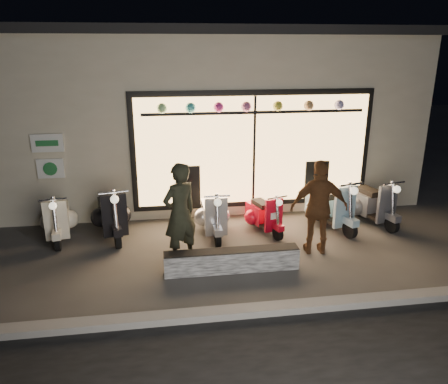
# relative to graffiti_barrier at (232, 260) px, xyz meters

# --- Properties ---
(ground) EXTENTS (40.00, 40.00, 0.00)m
(ground) POSITION_rel_graffiti_barrier_xyz_m (0.12, 0.65, -0.20)
(ground) COLOR #383533
(ground) RESTS_ON ground
(kerb) EXTENTS (40.00, 0.25, 0.12)m
(kerb) POSITION_rel_graffiti_barrier_xyz_m (0.12, -1.35, -0.14)
(kerb) COLOR slate
(kerb) RESTS_ON ground
(shop_building) EXTENTS (10.20, 6.23, 4.20)m
(shop_building) POSITION_rel_graffiti_barrier_xyz_m (0.13, 5.63, 1.90)
(shop_building) COLOR beige
(shop_building) RESTS_ON ground
(graffiti_barrier) EXTENTS (2.36, 0.28, 0.40)m
(graffiti_barrier) POSITION_rel_graffiti_barrier_xyz_m (0.00, 0.00, 0.00)
(graffiti_barrier) COLOR black
(graffiti_barrier) RESTS_ON ground
(scooter_silver) EXTENTS (0.45, 1.39, 1.00)m
(scooter_silver) POSITION_rel_graffiti_barrier_xyz_m (-0.12, 1.74, 0.20)
(scooter_silver) COLOR black
(scooter_silver) RESTS_ON ground
(scooter_red) EXTENTS (0.63, 1.23, 0.88)m
(scooter_red) POSITION_rel_graffiti_barrier_xyz_m (0.95, 1.75, 0.15)
(scooter_red) COLOR black
(scooter_red) RESTS_ON ground
(scooter_black) EXTENTS (0.70, 1.54, 1.09)m
(scooter_black) POSITION_rel_graffiti_barrier_xyz_m (-2.22, 2.01, 0.24)
(scooter_black) COLOR black
(scooter_black) RESTS_ON ground
(scooter_cream) EXTENTS (0.57, 1.40, 1.00)m
(scooter_cream) POSITION_rel_graffiti_barrier_xyz_m (-3.30, 2.01, 0.20)
(scooter_cream) COLOR black
(scooter_cream) RESTS_ON ground
(scooter_blue) EXTENTS (0.75, 1.56, 1.11)m
(scooter_blue) POSITION_rel_graffiti_barrier_xyz_m (2.43, 1.80, 0.24)
(scooter_blue) COLOR black
(scooter_blue) RESTS_ON ground
(scooter_grey) EXTENTS (0.70, 1.47, 1.05)m
(scooter_grey) POSITION_rel_graffiti_barrier_xyz_m (3.45, 1.89, 0.22)
(scooter_grey) COLOR black
(scooter_grey) RESTS_ON ground
(man) EXTENTS (0.81, 0.74, 1.87)m
(man) POSITION_rel_graffiti_barrier_xyz_m (-0.86, 0.51, 0.73)
(man) COLOR black
(man) RESTS_ON ground
(woman) EXTENTS (1.11, 0.58, 1.82)m
(woman) POSITION_rel_graffiti_barrier_xyz_m (1.72, 0.49, 0.71)
(woman) COLOR brown
(woman) RESTS_ON ground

